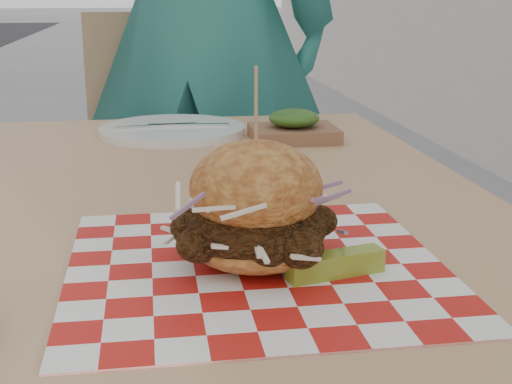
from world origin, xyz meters
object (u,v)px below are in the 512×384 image
(diner, at_px, (201,16))
(sandwich, at_px, (256,212))
(patio_table, at_px, (187,256))
(patio_chair, at_px, (164,162))

(diner, height_order, sandwich, diner)
(diner, relative_size, patio_table, 1.57)
(patio_table, bearing_deg, patio_chair, 90.32)
(diner, distance_m, patio_table, 1.01)
(patio_table, relative_size, sandwich, 6.29)
(patio_table, bearing_deg, diner, 84.23)
(patio_chair, height_order, sandwich, patio_chair)
(diner, distance_m, sandwich, 1.22)
(diner, relative_size, sandwich, 9.90)
(patio_chair, bearing_deg, diner, -36.86)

